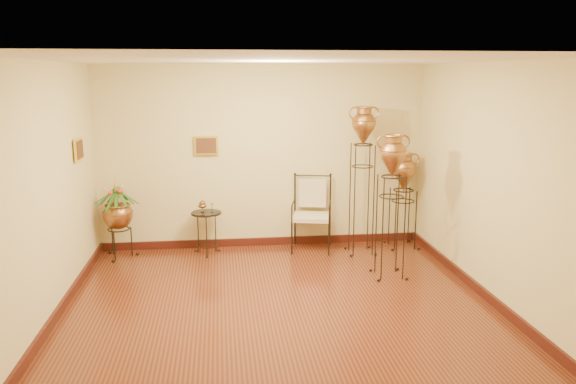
{
  "coord_description": "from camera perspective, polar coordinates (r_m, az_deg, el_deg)",
  "views": [
    {
      "loc": [
        -0.65,
        -6.03,
        2.66
      ],
      "look_at": [
        0.25,
        1.3,
        1.1
      ],
      "focal_mm": 35.0,
      "sensor_mm": 36.0,
      "label": 1
    }
  ],
  "objects": [
    {
      "name": "amphora_tall",
      "position": [
        8.37,
        7.55,
        1.33
      ],
      "size": [
        0.47,
        0.47,
        2.22
      ],
      "rotation": [
        0.0,
        0.0,
        0.07
      ],
      "color": "black",
      "rests_on": "ground"
    },
    {
      "name": "ground",
      "position": [
        6.62,
        -0.79,
        -11.75
      ],
      "size": [
        5.0,
        5.0,
        0.0
      ],
      "primitive_type": "plane",
      "color": "#5B2D15",
      "rests_on": "ground"
    },
    {
      "name": "side_table",
      "position": [
        8.51,
        -8.26,
        -4.05
      ],
      "size": [
        0.47,
        0.47,
        0.81
      ],
      "rotation": [
        0.0,
        0.0,
        -0.07
      ],
      "color": "black",
      "rests_on": "ground"
    },
    {
      "name": "planter_urn",
      "position": [
        8.54,
        -16.92,
        -1.9
      ],
      "size": [
        0.7,
        0.7,
        1.24
      ],
      "rotation": [
        0.0,
        0.0,
        -0.06
      ],
      "color": "black",
      "rests_on": "ground"
    },
    {
      "name": "room_shell",
      "position": [
        6.14,
        -0.9,
        3.25
      ],
      "size": [
        5.02,
        5.02,
        2.81
      ],
      "color": "#D5C889",
      "rests_on": "ground"
    },
    {
      "name": "amphora_mid",
      "position": [
        7.46,
        10.42,
        -1.34
      ],
      "size": [
        0.48,
        0.48,
        1.93
      ],
      "rotation": [
        0.0,
        0.0,
        0.12
      ],
      "color": "black",
      "rests_on": "ground"
    },
    {
      "name": "amphora_short",
      "position": [
        8.85,
        11.61,
        -0.78
      ],
      "size": [
        0.54,
        0.54,
        1.51
      ],
      "rotation": [
        0.0,
        0.0,
        0.19
      ],
      "color": "black",
      "rests_on": "ground"
    },
    {
      "name": "armchair",
      "position": [
        8.55,
        2.4,
        -2.23
      ],
      "size": [
        0.75,
        0.72,
        1.14
      ],
      "rotation": [
        0.0,
        0.0,
        -0.22
      ],
      "color": "black",
      "rests_on": "ground"
    }
  ]
}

